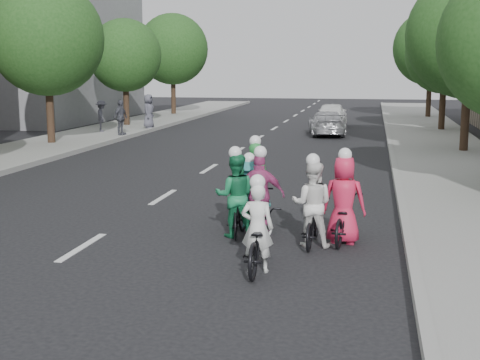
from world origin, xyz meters
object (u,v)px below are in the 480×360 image
(cyclist_3, at_px, (344,210))
(spectator_2, at_px, (149,111))
(cyclist_1, at_px, (260,203))
(spectator_0, at_px, (102,116))
(follow_car_trail, at_px, (332,114))
(spectator_1, at_px, (121,118))
(follow_car_lead, at_px, (327,123))
(cyclist_4, at_px, (236,202))
(cyclist_5, at_px, (250,198))
(cyclist_6, at_px, (312,213))
(cyclist_2, at_px, (258,238))
(cyclist_0, at_px, (256,190))

(cyclist_3, bearing_deg, spectator_2, -55.15)
(cyclist_1, height_order, spectator_0, cyclist_1)
(follow_car_trail, distance_m, spectator_1, 12.81)
(cyclist_1, distance_m, follow_car_lead, 20.29)
(cyclist_3, xyz_separation_m, spectator_1, (-11.23, 17.19, 0.34))
(cyclist_1, distance_m, spectator_2, 22.71)
(cyclist_3, height_order, spectator_0, cyclist_3)
(cyclist_4, bearing_deg, cyclist_3, 168.10)
(spectator_2, bearing_deg, cyclist_1, -156.28)
(cyclist_5, bearing_deg, cyclist_6, 142.79)
(cyclist_2, height_order, cyclist_4, cyclist_4)
(spectator_1, bearing_deg, cyclist_3, -131.29)
(cyclist_2, xyz_separation_m, spectator_1, (-9.91, 19.27, 0.43))
(spectator_2, bearing_deg, cyclist_4, -157.54)
(cyclist_5, xyz_separation_m, cyclist_6, (1.44, -1.28, 0.01))
(cyclist_4, height_order, follow_car_lead, cyclist_4)
(spectator_0, xyz_separation_m, spectator_1, (1.55, -1.41, 0.05))
(follow_car_trail, xyz_separation_m, spectator_1, (-9.42, -8.68, 0.30))
(cyclist_4, distance_m, follow_car_lead, 20.46)
(cyclist_5, relative_size, spectator_1, 1.09)
(follow_car_trail, bearing_deg, follow_car_lead, 91.39)
(cyclist_5, distance_m, follow_car_lead, 19.59)
(cyclist_4, xyz_separation_m, follow_car_trail, (0.33, 25.79, -0.02))
(cyclist_4, bearing_deg, spectator_1, -72.03)
(cyclist_4, bearing_deg, cyclist_0, -103.99)
(spectator_1, bearing_deg, cyclist_4, -136.49)
(cyclist_0, distance_m, cyclist_6, 2.52)
(cyclist_4, distance_m, cyclist_5, 0.88)
(cyclist_0, relative_size, follow_car_trail, 0.47)
(cyclist_1, height_order, spectator_1, cyclist_1)
(cyclist_3, xyz_separation_m, follow_car_lead, (-1.74, 20.53, -0.05))
(follow_car_trail, relative_size, spectator_1, 2.39)
(cyclist_3, bearing_deg, cyclist_1, -1.25)
(spectator_1, xyz_separation_m, spectator_2, (0.12, 3.70, 0.06))
(cyclist_1, height_order, follow_car_lead, cyclist_1)
(cyclist_2, height_order, cyclist_3, cyclist_3)
(spectator_0, bearing_deg, cyclist_3, -170.49)
(cyclist_3, bearing_deg, cyclist_6, 37.11)
(cyclist_0, xyz_separation_m, cyclist_2, (0.71, -3.81, -0.10))
(cyclist_6, relative_size, spectator_0, 1.13)
(follow_car_trail, bearing_deg, cyclist_4, 89.88)
(cyclist_2, bearing_deg, cyclist_6, -113.66)
(cyclist_6, distance_m, follow_car_trail, 26.23)
(cyclist_5, bearing_deg, cyclist_0, -85.11)
(cyclist_2, xyz_separation_m, spectator_0, (-11.46, 20.69, 0.38))
(cyclist_4, height_order, spectator_1, cyclist_4)
(cyclist_6, distance_m, spectator_0, 22.53)
(follow_car_trail, bearing_deg, cyclist_2, 91.63)
(cyclist_5, distance_m, follow_car_trail, 24.92)
(cyclist_1, relative_size, cyclist_5, 1.01)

